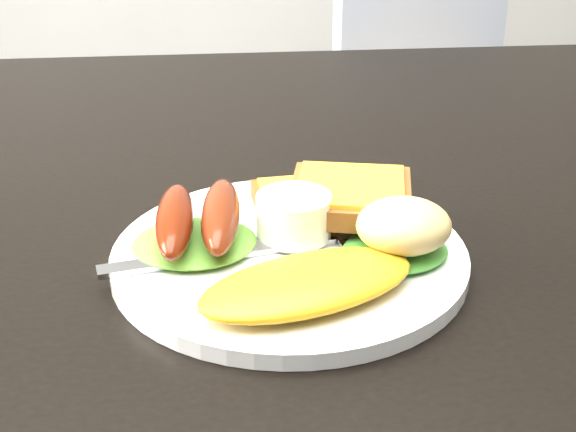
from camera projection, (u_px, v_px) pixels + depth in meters
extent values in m
cube|color=black|center=(333.00, 187.00, 0.72)|extent=(1.20, 0.80, 0.04)
cube|color=tan|center=(441.00, 115.00, 1.75)|extent=(0.57, 0.57, 0.05)
imported|color=navy|center=(115.00, 56.00, 1.10)|extent=(0.56, 0.40, 1.47)
cylinder|color=white|center=(289.00, 256.00, 0.55)|extent=(0.24, 0.24, 0.01)
ellipsoid|color=#558421|center=(195.00, 242.00, 0.55)|extent=(0.09, 0.08, 0.01)
ellipsoid|color=green|center=(395.00, 250.00, 0.54)|extent=(0.09, 0.08, 0.01)
ellipsoid|color=yellow|center=(308.00, 283.00, 0.49)|extent=(0.16, 0.11, 0.02)
ellipsoid|color=#631F0D|center=(175.00, 220.00, 0.54)|extent=(0.03, 0.11, 0.03)
ellipsoid|color=maroon|center=(221.00, 215.00, 0.55)|extent=(0.03, 0.11, 0.03)
cylinder|color=white|center=(294.00, 216.00, 0.55)|extent=(0.06, 0.06, 0.03)
cube|color=brown|center=(308.00, 204.00, 0.60)|extent=(0.08, 0.08, 0.01)
cube|color=brown|center=(350.00, 197.00, 0.58)|extent=(0.10, 0.10, 0.01)
ellipsoid|color=#C7BA89|center=(404.00, 225.00, 0.53)|extent=(0.07, 0.07, 0.03)
cube|color=#ADAFB7|center=(222.00, 254.00, 0.54)|extent=(0.16, 0.05, 0.00)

